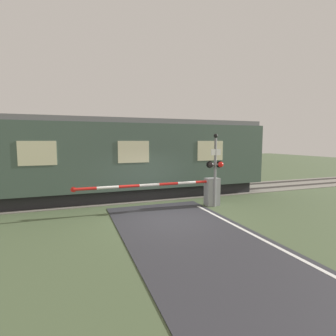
% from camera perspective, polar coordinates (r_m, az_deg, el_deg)
% --- Properties ---
extents(ground_plane, '(80.00, 80.00, 0.00)m').
position_cam_1_polar(ground_plane, '(10.11, -0.07, -10.61)').
color(ground_plane, '#475638').
extents(track_bed, '(36.00, 3.20, 0.13)m').
position_cam_1_polar(track_bed, '(13.95, -5.96, -5.92)').
color(track_bed, slate).
rests_on(track_bed, ground_plane).
extents(train, '(14.38, 3.02, 3.94)m').
position_cam_1_polar(train, '(13.53, -8.87, 2.19)').
color(train, black).
rests_on(train, ground_plane).
extents(crossing_barrier, '(6.21, 0.44, 1.24)m').
position_cam_1_polar(crossing_barrier, '(11.63, 7.33, -4.88)').
color(crossing_barrier, gray).
rests_on(crossing_barrier, ground_plane).
extents(signal_post, '(0.78, 0.26, 3.19)m').
position_cam_1_polar(signal_post, '(11.51, 10.26, 0.50)').
color(signal_post, gray).
rests_on(signal_post, ground_plane).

